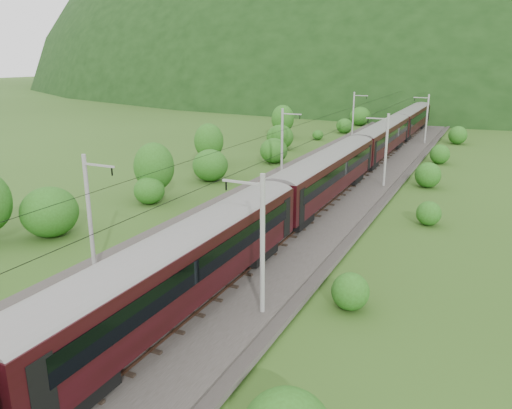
% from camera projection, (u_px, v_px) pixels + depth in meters
% --- Properties ---
extents(ground, '(600.00, 600.00, 0.00)m').
position_uv_depth(ground, '(172.00, 294.00, 30.95)').
color(ground, '#2C4916').
rests_on(ground, ground).
extents(railbed, '(14.00, 220.00, 0.30)m').
position_uv_depth(railbed, '(245.00, 241.00, 39.53)').
color(railbed, '#38332D').
rests_on(railbed, ground).
extents(track_left, '(2.40, 220.00, 0.27)m').
position_uv_depth(track_left, '(219.00, 234.00, 40.47)').
color(track_left, brown).
rests_on(track_left, railbed).
extents(track_right, '(2.40, 220.00, 0.27)m').
position_uv_depth(track_right, '(273.00, 243.00, 38.47)').
color(track_right, brown).
rests_on(track_right, railbed).
extents(catenary_left, '(2.54, 192.28, 8.00)m').
position_uv_depth(catenary_left, '(283.00, 140.00, 59.83)').
color(catenary_left, gray).
rests_on(catenary_left, railbed).
extents(catenary_right, '(2.54, 192.28, 8.00)m').
position_uv_depth(catenary_right, '(385.00, 148.00, 54.72)').
color(catenary_right, gray).
rests_on(catenary_right, railbed).
extents(overhead_wires, '(4.83, 198.00, 0.03)m').
position_uv_depth(overhead_wires, '(244.00, 154.00, 37.55)').
color(overhead_wires, black).
rests_on(overhead_wires, ground).
extents(mountain_main, '(504.00, 360.00, 244.00)m').
position_uv_depth(mountain_main, '(467.00, 85.00, 255.28)').
color(mountain_main, black).
rests_on(mountain_main, ground).
extents(mountain_ridge, '(336.00, 280.00, 132.00)m').
position_uv_depth(mountain_ridge, '(282.00, 78.00, 339.92)').
color(mountain_ridge, black).
rests_on(mountain_ridge, ground).
extents(train, '(3.30, 157.14, 5.76)m').
position_uv_depth(train, '(359.00, 147.00, 59.17)').
color(train, black).
rests_on(train, ground).
extents(hazard_post_near, '(0.15, 0.15, 1.44)m').
position_uv_depth(hazard_post_near, '(384.00, 137.00, 84.46)').
color(hazard_post_near, red).
rests_on(hazard_post_near, railbed).
extents(hazard_post_far, '(0.16, 0.16, 1.47)m').
position_uv_depth(hazard_post_far, '(394.00, 134.00, 88.62)').
color(hazard_post_far, red).
rests_on(hazard_post_far, railbed).
extents(signal, '(0.23, 0.23, 2.11)m').
position_uv_depth(signal, '(339.00, 149.00, 70.70)').
color(signal, black).
rests_on(signal, railbed).
extents(vegetation_left, '(12.91, 148.98, 5.89)m').
position_uv_depth(vegetation_left, '(132.00, 185.00, 47.49)').
color(vegetation_left, '#265316').
rests_on(vegetation_left, ground).
extents(vegetation_right, '(6.50, 113.00, 3.08)m').
position_uv_depth(vegetation_right, '(372.00, 288.00, 28.72)').
color(vegetation_right, '#265316').
rests_on(vegetation_right, ground).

